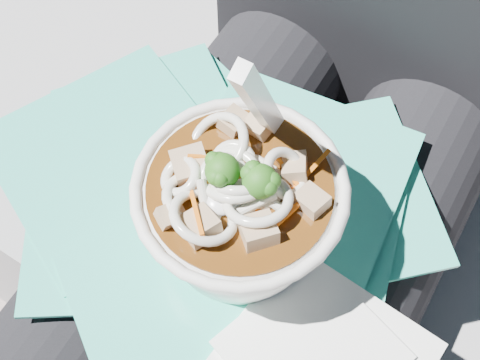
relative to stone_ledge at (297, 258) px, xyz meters
The scene contains 6 objects.
stone_ledge is the anchor object (origin of this frame).
lap 0.32m from the stone_ledge, 90.00° to the right, with size 0.33×0.48×0.15m.
person_body 0.32m from the stone_ledge, 90.00° to the right, with size 0.34×0.94×0.98m.
plastic_bag 0.40m from the stone_ledge, 103.81° to the right, with size 0.43×0.40×0.02m.
napkins 0.45m from the stone_ledge, 65.46° to the right, with size 0.15×0.15×0.01m.
udon_bowl 0.47m from the stone_ledge, 89.52° to the right, with size 0.17×0.17×0.20m.
Camera 1 is at (0.12, -0.21, 1.09)m, focal length 50.00 mm.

